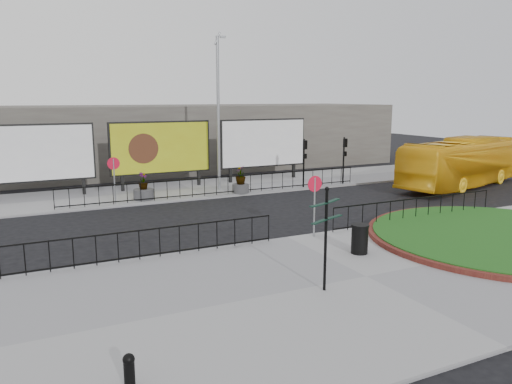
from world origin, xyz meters
TOP-DOWN VIEW (x-y plane):
  - ground at (0.00, 0.00)m, footprint 90.00×90.00m
  - pavement_near at (0.00, -5.00)m, footprint 30.00×10.00m
  - pavement_far at (0.00, 12.00)m, footprint 44.00×6.00m
  - brick_edge at (7.50, -4.00)m, footprint 10.40×10.40m
  - grass_lawn at (7.50, -4.00)m, footprint 10.00×10.00m
  - railing_near_left at (-6.00, -0.30)m, footprint 10.00×0.10m
  - railing_near_right at (6.50, -0.30)m, footprint 9.00×0.10m
  - railing_far at (1.00, 9.30)m, footprint 18.00×0.10m
  - speed_sign_far at (-5.00, 9.40)m, footprint 0.64×0.07m
  - speed_sign_near at (1.00, -0.40)m, footprint 0.64×0.07m
  - billboard_left at (-8.50, 12.97)m, footprint 6.20×0.31m
  - billboard_mid at (-1.50, 12.97)m, footprint 6.20×0.31m
  - billboard_right at (5.50, 12.97)m, footprint 6.20×0.31m
  - lamp_post at (1.51, 11.00)m, footprint 0.74×0.18m
  - signal_pole_a at (6.50, 9.34)m, footprint 0.22×0.26m
  - signal_pole_b at (9.50, 9.34)m, footprint 0.22×0.26m
  - building_backdrop at (0.00, 22.00)m, footprint 40.00×10.00m
  - fingerpost_sign at (-1.81, -5.36)m, footprint 1.39×0.76m
  - bollard at (-7.98, -7.91)m, footprint 0.24×0.24m
  - litter_bin at (1.27, -3.00)m, footprint 0.64×0.64m
  - bus at (15.92, 5.63)m, footprint 11.45×5.36m
  - planter_a at (-3.37, 9.97)m, footprint 1.10×1.10m
  - planter_c at (2.20, 9.40)m, footprint 0.99×0.99m

SIDE VIEW (x-z plane):
  - ground at x=0.00m, z-range 0.00..0.00m
  - pavement_near at x=0.00m, z-range 0.00..0.12m
  - pavement_far at x=0.00m, z-range 0.00..0.12m
  - brick_edge at x=7.50m, z-range 0.12..0.30m
  - grass_lawn at x=7.50m, z-range 0.12..0.34m
  - bollard at x=-7.98m, z-range 0.15..0.88m
  - planter_a at x=-3.37m, z-range -0.14..1.36m
  - litter_bin at x=1.27m, z-range 0.12..1.19m
  - railing_near_left at x=-6.00m, z-range 0.12..1.22m
  - railing_near_right at x=6.50m, z-range 0.12..1.22m
  - railing_far at x=1.00m, z-range 0.12..1.22m
  - planter_c at x=2.20m, z-range -0.07..1.53m
  - bus at x=15.92m, z-range 0.00..3.11m
  - speed_sign_far at x=-5.00m, z-range 0.68..3.15m
  - speed_sign_near at x=1.00m, z-range 0.68..3.15m
  - fingerpost_sign at x=-1.81m, z-range 0.44..3.49m
  - signal_pole_a at x=6.50m, z-range 0.60..3.60m
  - signal_pole_b at x=9.50m, z-range 0.60..3.60m
  - building_backdrop at x=0.00m, z-range 0.00..5.00m
  - billboard_left at x=-8.50m, z-range 0.55..4.65m
  - billboard_mid at x=-1.50m, z-range 0.55..4.65m
  - billboard_right at x=5.50m, z-range 0.55..4.65m
  - lamp_post at x=1.51m, z-range 0.21..9.44m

